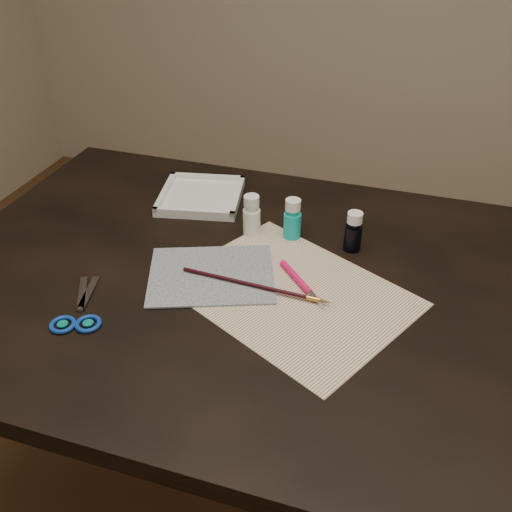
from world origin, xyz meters
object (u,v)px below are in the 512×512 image
(paint_bottle_cyan, at_px, (292,219))
(scissors, at_px, (78,304))
(paint_bottle_white, at_px, (252,215))
(paper, at_px, (291,293))
(paint_bottle_navy, at_px, (353,231))
(palette_tray, at_px, (201,196))
(canvas, at_px, (211,275))

(paint_bottle_cyan, height_order, scissors, paint_bottle_cyan)
(paint_bottle_white, xyz_separation_m, paint_bottle_cyan, (0.09, 0.01, -0.00))
(paper, distance_m, paint_bottle_cyan, 0.20)
(scissors, bearing_deg, paint_bottle_white, -61.76)
(paint_bottle_cyan, relative_size, scissors, 0.50)
(paper, bearing_deg, paint_bottle_white, 127.30)
(paint_bottle_navy, distance_m, palette_tray, 0.40)
(palette_tray, bearing_deg, paint_bottle_cyan, -20.71)
(paint_bottle_navy, height_order, palette_tray, paint_bottle_navy)
(canvas, height_order, palette_tray, palette_tray)
(paint_bottle_cyan, distance_m, scissors, 0.47)
(paper, xyz_separation_m, paint_bottle_white, (-0.14, 0.18, 0.05))
(paper, height_order, paint_bottle_navy, paint_bottle_navy)
(canvas, bearing_deg, paint_bottle_cyan, 58.56)
(paint_bottle_cyan, distance_m, paint_bottle_navy, 0.13)
(palette_tray, bearing_deg, paper, -43.72)
(paint_bottle_navy, distance_m, scissors, 0.56)
(paint_bottle_white, relative_size, scissors, 0.51)
(paper, relative_size, paint_bottle_white, 4.54)
(paint_bottle_white, bearing_deg, paint_bottle_cyan, 8.15)
(paint_bottle_cyan, relative_size, palette_tray, 0.48)
(paint_bottle_white, xyz_separation_m, palette_tray, (-0.16, 0.11, -0.03))
(paper, xyz_separation_m, paint_bottle_cyan, (-0.05, 0.19, 0.05))
(paper, height_order, paint_bottle_cyan, paint_bottle_cyan)
(paint_bottle_cyan, bearing_deg, paint_bottle_white, -171.85)
(canvas, xyz_separation_m, paint_bottle_navy, (0.25, 0.18, 0.04))
(canvas, bearing_deg, scissors, -141.40)
(paint_bottle_navy, bearing_deg, paint_bottle_white, -178.72)
(palette_tray, bearing_deg, paint_bottle_white, -33.33)
(canvas, xyz_separation_m, scissors, (-0.20, -0.16, 0.00))
(paper, height_order, canvas, canvas)
(scissors, relative_size, palette_tray, 0.96)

